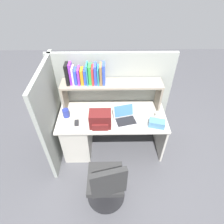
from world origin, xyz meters
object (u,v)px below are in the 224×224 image
(computer_mouse, at_px, (77,123))
(paper_cup, at_px, (158,115))
(laptop, at_px, (125,117))
(office_chair, at_px, (106,185))
(snack_canister, at_px, (66,113))
(tissue_box, at_px, (157,123))
(backpack, at_px, (100,120))

(computer_mouse, relative_size, paper_cup, 1.22)
(laptop, xyz_separation_m, computer_mouse, (-0.69, -0.07, -0.03))
(laptop, height_order, office_chair, laptop)
(laptop, xyz_separation_m, snack_canister, (-0.86, 0.09, 0.01))
(tissue_box, xyz_separation_m, office_chair, (-0.70, -0.69, -0.39))
(computer_mouse, height_order, office_chair, office_chair)
(backpack, height_order, computer_mouse, backpack)
(laptop, xyz_separation_m, office_chair, (-0.27, -0.82, -0.39))
(computer_mouse, bearing_deg, backpack, -12.35)
(tissue_box, bearing_deg, laptop, 177.67)
(tissue_box, bearing_deg, snack_canister, -175.19)
(paper_cup, distance_m, tissue_box, 0.19)
(tissue_box, distance_m, snack_canister, 1.31)
(paper_cup, bearing_deg, computer_mouse, -174.25)
(tissue_box, bearing_deg, office_chair, -121.35)
(paper_cup, bearing_deg, snack_canister, 178.44)
(office_chair, bearing_deg, tissue_box, -148.97)
(office_chair, bearing_deg, paper_cup, -144.22)
(computer_mouse, bearing_deg, tissue_box, -9.53)
(backpack, relative_size, computer_mouse, 2.88)
(backpack, bearing_deg, tissue_box, -1.95)
(backpack, bearing_deg, computer_mouse, 174.00)
(backpack, xyz_separation_m, paper_cup, (0.83, 0.15, -0.07))
(laptop, bearing_deg, paper_cup, 5.90)
(paper_cup, height_order, office_chair, office_chair)
(laptop, relative_size, computer_mouse, 3.51)
(computer_mouse, distance_m, paper_cup, 1.18)
(laptop, distance_m, computer_mouse, 0.69)
(paper_cup, height_order, tissue_box, tissue_box)
(laptop, height_order, tissue_box, laptop)
(laptop, relative_size, office_chair, 0.39)
(laptop, bearing_deg, snack_canister, 174.22)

